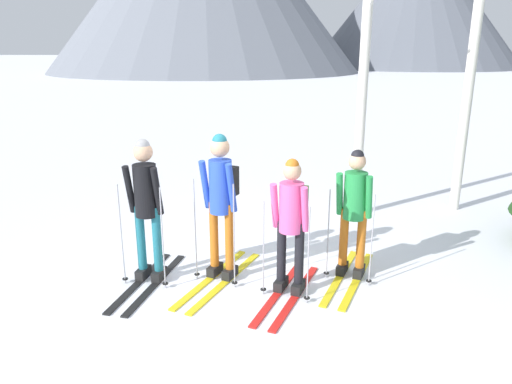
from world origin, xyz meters
TOP-DOWN VIEW (x-y plane):
  - ground_plane at (0.00, 0.00)m, footprint 400.00×400.00m
  - skier_in_black at (-1.13, 0.15)m, footprint 0.60×1.68m
  - skier_in_blue at (-0.24, 0.31)m, footprint 0.90×1.78m
  - skier_in_pink at (0.63, -0.00)m, footprint 0.78×1.66m
  - skier_in_green at (1.40, 0.49)m, footprint 0.82×1.68m
  - birch_tree_tall at (1.73, 2.89)m, footprint 0.33×1.01m
  - birch_tree_slender at (3.57, 3.38)m, footprint 0.46×0.91m

SIDE VIEW (x-z plane):
  - ground_plane at x=0.00m, z-range 0.00..0.00m
  - skier_in_pink at x=0.63m, z-range 0.10..1.74m
  - skier_in_green at x=1.40m, z-range 0.10..1.75m
  - skier_in_black at x=-1.13m, z-range 0.10..1.91m
  - skier_in_blue at x=-0.24m, z-range 0.13..1.99m
  - birch_tree_tall at x=1.73m, z-range 0.07..4.60m
  - birch_tree_slender at x=3.57m, z-range 0.05..5.08m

